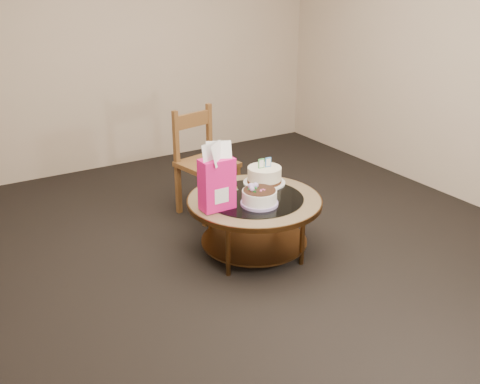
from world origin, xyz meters
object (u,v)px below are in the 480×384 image
coffee_table (254,207)px  cream_cake (264,176)px  decorated_cake (259,198)px  dining_chair (204,162)px  gift_bag (217,177)px

coffee_table → cream_cake: cream_cake is taller
coffee_table → decorated_cake: size_ratio=3.70×
decorated_cake → dining_chair: size_ratio=0.29×
coffee_table → gift_bag: size_ratio=2.10×
gift_bag → dining_chair: bearing=67.8°
coffee_table → dining_chair: size_ratio=1.08×
gift_bag → cream_cake: bearing=21.9°
cream_cake → gift_bag: gift_bag is taller
coffee_table → dining_chair: bearing=88.6°
decorated_cake → cream_cake: size_ratio=0.82×
coffee_table → dining_chair: dining_chair is taller
coffee_table → cream_cake: size_ratio=3.04×
gift_bag → dining_chair: size_ratio=0.51×
coffee_table → gift_bag: gift_bag is taller
dining_chair → coffee_table: bearing=-103.5°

